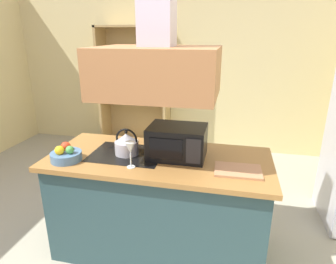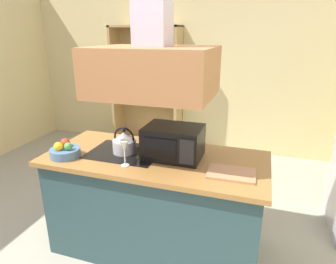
{
  "view_description": "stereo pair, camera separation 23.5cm",
  "coord_description": "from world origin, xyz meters",
  "views": [
    {
      "loc": [
        0.72,
        -1.74,
        1.87
      ],
      "look_at": [
        0.16,
        0.74,
        1.0
      ],
      "focal_mm": 31.13,
      "sensor_mm": 36.0,
      "label": 1
    },
    {
      "loc": [
        0.94,
        -1.68,
        1.87
      ],
      "look_at": [
        0.16,
        0.74,
        1.0
      ],
      "focal_mm": 31.13,
      "sensor_mm": 36.0,
      "label": 2
    }
  ],
  "objects": [
    {
      "name": "microwave",
      "position": [
        0.3,
        0.43,
        1.03
      ],
      "size": [
        0.46,
        0.35,
        0.26
      ],
      "color": "black",
      "rests_on": "kitchen_island"
    },
    {
      "name": "dish_cabinet",
      "position": [
        -0.87,
        2.79,
        0.88
      ],
      "size": [
        1.13,
        0.4,
        1.98
      ],
      "color": "tan",
      "rests_on": "ground"
    },
    {
      "name": "wall_back",
      "position": [
        0.0,
        3.0,
        1.35
      ],
      "size": [
        6.0,
        0.12,
        2.7
      ],
      "primitive_type": "cube",
      "color": "beige",
      "rests_on": "ground"
    },
    {
      "name": "fruit_bowl",
      "position": [
        -0.55,
        0.16,
        0.95
      ],
      "size": [
        0.24,
        0.24,
        0.14
      ],
      "color": "#4C7299",
      "rests_on": "kitchen_island"
    },
    {
      "name": "range_hood",
      "position": [
        0.16,
        0.39,
        1.72
      ],
      "size": [
        0.9,
        0.7,
        1.29
      ],
      "color": "#A1683C"
    },
    {
      "name": "cutting_board",
      "position": [
        0.79,
        0.26,
        0.91
      ],
      "size": [
        0.35,
        0.25,
        0.02
      ],
      "primitive_type": "cube",
      "rotation": [
        0.0,
        0.0,
        0.03
      ],
      "color": "tan",
      "rests_on": "kitchen_island"
    },
    {
      "name": "kettle",
      "position": [
        -0.12,
        0.39,
        0.99
      ],
      "size": [
        0.2,
        0.2,
        0.22
      ],
      "color": "#B9B7BF",
      "rests_on": "kitchen_island"
    },
    {
      "name": "wine_glass_on_counter",
      "position": [
        -0.0,
        0.15,
        1.05
      ],
      "size": [
        0.08,
        0.08,
        0.21
      ],
      "color": "silver",
      "rests_on": "kitchen_island"
    },
    {
      "name": "kitchen_island",
      "position": [
        0.16,
        0.39,
        0.45
      ],
      "size": [
        1.83,
        0.83,
        0.9
      ],
      "color": "#294548",
      "rests_on": "ground"
    }
  ]
}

